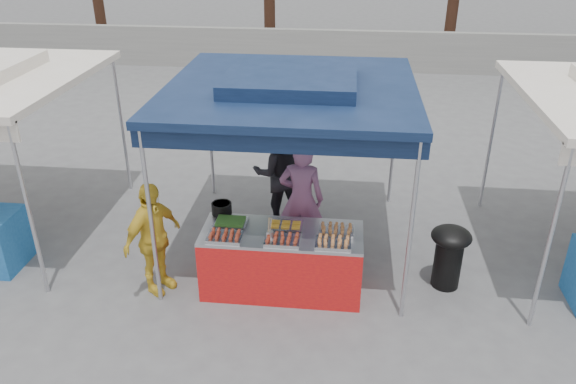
# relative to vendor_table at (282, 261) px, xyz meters

# --- Properties ---
(ground_plane) EXTENTS (80.00, 80.00, 0.00)m
(ground_plane) POSITION_rel_vendor_table_xyz_m (0.00, 0.10, -0.43)
(ground_plane) COLOR #575759
(back_wall) EXTENTS (40.00, 0.25, 1.20)m
(back_wall) POSITION_rel_vendor_table_xyz_m (0.00, 11.10, 0.17)
(back_wall) COLOR gray
(back_wall) RESTS_ON ground_plane
(main_canopy) EXTENTS (3.20, 3.20, 2.57)m
(main_canopy) POSITION_rel_vendor_table_xyz_m (0.00, 1.07, 1.94)
(main_canopy) COLOR #B5B5BC
(main_canopy) RESTS_ON ground_plane
(vendor_table) EXTENTS (2.00, 0.80, 0.85)m
(vendor_table) POSITION_rel_vendor_table_xyz_m (0.00, 0.00, 0.00)
(vendor_table) COLOR red
(vendor_table) RESTS_ON ground_plane
(food_tray_fl) EXTENTS (0.42, 0.30, 0.07)m
(food_tray_fl) POSITION_rel_vendor_table_xyz_m (-0.67, -0.24, 0.46)
(food_tray_fl) COLOR silver
(food_tray_fl) RESTS_ON vendor_table
(food_tray_fm) EXTENTS (0.42, 0.30, 0.07)m
(food_tray_fm) POSITION_rel_vendor_table_xyz_m (0.03, -0.24, 0.46)
(food_tray_fm) COLOR silver
(food_tray_fm) RESTS_ON vendor_table
(food_tray_fr) EXTENTS (0.42, 0.30, 0.07)m
(food_tray_fr) POSITION_rel_vendor_table_xyz_m (0.64, -0.24, 0.46)
(food_tray_fr) COLOR silver
(food_tray_fr) RESTS_ON vendor_table
(food_tray_bl) EXTENTS (0.42, 0.30, 0.07)m
(food_tray_bl) POSITION_rel_vendor_table_xyz_m (-0.66, 0.10, 0.46)
(food_tray_bl) COLOR silver
(food_tray_bl) RESTS_ON vendor_table
(food_tray_bm) EXTENTS (0.42, 0.30, 0.07)m
(food_tray_bm) POSITION_rel_vendor_table_xyz_m (0.04, 0.09, 0.46)
(food_tray_bm) COLOR silver
(food_tray_bm) RESTS_ON vendor_table
(food_tray_br) EXTENTS (0.42, 0.30, 0.07)m
(food_tray_br) POSITION_rel_vendor_table_xyz_m (0.67, 0.05, 0.46)
(food_tray_br) COLOR silver
(food_tray_br) RESTS_ON vendor_table
(cooking_pot) EXTENTS (0.26, 0.26, 0.15)m
(cooking_pot) POSITION_rel_vendor_table_xyz_m (-0.84, 0.38, 0.50)
(cooking_pot) COLOR black
(cooking_pot) RESTS_ON vendor_table
(skewer_cup) EXTENTS (0.09, 0.09, 0.11)m
(skewer_cup) POSITION_rel_vendor_table_xyz_m (-0.12, -0.18, 0.48)
(skewer_cup) COLOR #B5B5BC
(skewer_cup) RESTS_ON vendor_table
(wok_burner) EXTENTS (0.51, 0.51, 0.86)m
(wok_burner) POSITION_rel_vendor_table_xyz_m (2.11, 0.30, 0.08)
(wok_burner) COLOR black
(wok_burner) RESTS_ON ground_plane
(crate_left) EXTENTS (0.46, 0.32, 0.27)m
(crate_left) POSITION_rel_vendor_table_xyz_m (-0.35, 0.59, -0.29)
(crate_left) COLOR #133A9D
(crate_left) RESTS_ON ground_plane
(crate_right) EXTENTS (0.45, 0.31, 0.27)m
(crate_right) POSITION_rel_vendor_table_xyz_m (0.27, 0.58, -0.29)
(crate_right) COLOR #133A9D
(crate_right) RESTS_ON ground_plane
(crate_stacked) EXTENTS (0.42, 0.29, 0.25)m
(crate_stacked) POSITION_rel_vendor_table_xyz_m (0.27, 0.58, -0.03)
(crate_stacked) COLOR #133A9D
(crate_stacked) RESTS_ON crate_right
(vendor_woman) EXTENTS (0.64, 0.44, 1.70)m
(vendor_woman) POSITION_rel_vendor_table_xyz_m (0.16, 0.90, 0.42)
(vendor_woman) COLOR #84547C
(vendor_woman) RESTS_ON ground_plane
(helper_man) EXTENTS (0.93, 0.79, 1.68)m
(helper_man) POSITION_rel_vendor_table_xyz_m (-0.24, 1.74, 0.41)
(helper_man) COLOR black
(helper_man) RESTS_ON ground_plane
(customer_person) EXTENTS (0.75, 0.95, 1.51)m
(customer_person) POSITION_rel_vendor_table_xyz_m (-1.59, -0.18, 0.33)
(customer_person) COLOR gold
(customer_person) RESTS_ON ground_plane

